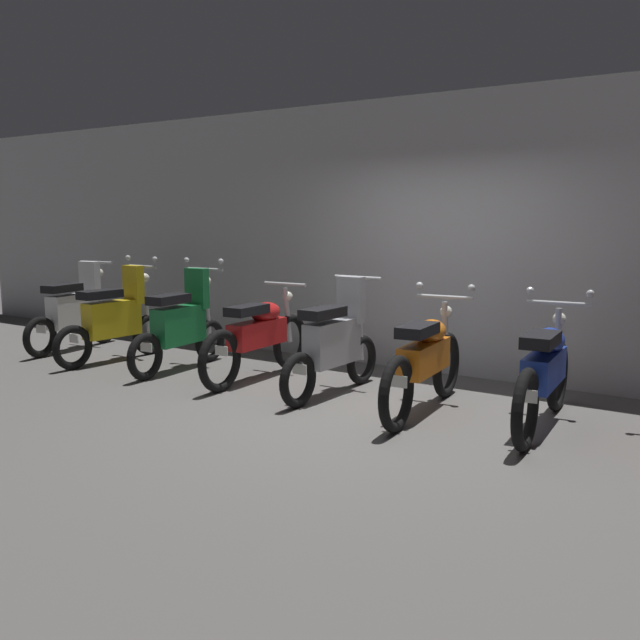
% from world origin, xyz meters
% --- Properties ---
extents(ground_plane, '(80.00, 80.00, 0.00)m').
position_xyz_m(ground_plane, '(0.00, 0.00, 0.00)').
color(ground_plane, '#565451').
extents(back_wall, '(17.43, 0.30, 3.13)m').
position_xyz_m(back_wall, '(0.00, 2.10, 1.57)').
color(back_wall, '#ADADB2').
rests_on(back_wall, ground).
extents(motorbike_slot_0, '(0.56, 1.67, 1.18)m').
position_xyz_m(motorbike_slot_0, '(-4.72, 0.53, 0.52)').
color(motorbike_slot_0, black).
rests_on(motorbike_slot_0, ground).
extents(motorbike_slot_1, '(0.59, 1.68, 1.29)m').
position_xyz_m(motorbike_slot_1, '(-3.67, 0.32, 0.53)').
color(motorbike_slot_1, black).
rests_on(motorbike_slot_1, ground).
extents(motorbike_slot_2, '(0.59, 1.68, 1.29)m').
position_xyz_m(motorbike_slot_2, '(-2.62, 0.42, 0.53)').
color(motorbike_slot_2, black).
rests_on(motorbike_slot_2, ground).
extents(motorbike_slot_3, '(0.56, 1.95, 1.03)m').
position_xyz_m(motorbike_slot_3, '(-1.57, 0.55, 0.49)').
color(motorbike_slot_3, black).
rests_on(motorbike_slot_3, ground).
extents(motorbike_slot_4, '(0.56, 1.68, 1.18)m').
position_xyz_m(motorbike_slot_4, '(-0.52, 0.45, 0.52)').
color(motorbike_slot_4, black).
rests_on(motorbike_slot_4, ground).
extents(motorbike_slot_5, '(0.59, 1.95, 1.15)m').
position_xyz_m(motorbike_slot_5, '(0.52, 0.36, 0.49)').
color(motorbike_slot_5, black).
rests_on(motorbike_slot_5, ground).
extents(motorbike_slot_6, '(0.59, 1.95, 1.15)m').
position_xyz_m(motorbike_slot_6, '(1.57, 0.48, 0.49)').
color(motorbike_slot_6, black).
rests_on(motorbike_slot_6, ground).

